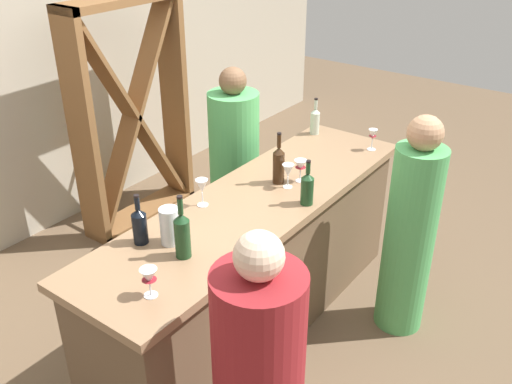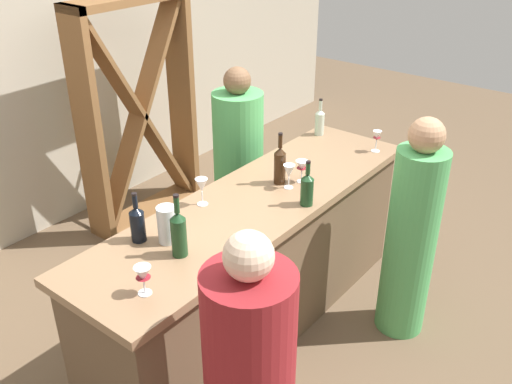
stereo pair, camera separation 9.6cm
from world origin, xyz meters
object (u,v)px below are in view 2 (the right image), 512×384
(wine_rack, at_px, (139,115))
(wine_glass_far_left, at_px, (289,172))
(wine_bottle_center_olive_green, at_px, (307,188))
(wine_glass_near_center, at_px, (143,275))
(person_right_guest, at_px, (239,171))
(wine_bottle_second_right_amber_brown, at_px, (280,164))
(wine_glass_near_right, at_px, (302,167))
(wine_glass_near_left, at_px, (377,137))
(person_left_guest, at_px, (411,238))
(wine_bottle_rightmost_clear_pale, at_px, (320,121))
(wine_bottle_leftmost_near_black, at_px, (137,223))
(wine_bottle_second_left_olive_green, at_px, (179,233))
(wine_glass_far_center, at_px, (202,186))
(water_pitcher, at_px, (167,224))

(wine_rack, xyz_separation_m, wine_glass_far_left, (-0.30, -1.71, 0.12))
(wine_bottle_center_olive_green, bearing_deg, wine_glass_near_center, 174.09)
(wine_glass_near_center, height_order, wine_glass_far_left, wine_glass_far_left)
(wine_rack, bearing_deg, person_right_guest, -83.31)
(wine_bottle_second_right_amber_brown, relative_size, wine_glass_near_right, 2.33)
(wine_glass_near_left, distance_m, person_right_guest, 1.07)
(wine_glass_near_left, bearing_deg, wine_glass_far_left, 169.00)
(wine_rack, distance_m, person_left_guest, 2.41)
(wine_glass_far_left, bearing_deg, wine_bottle_rightmost_clear_pale, 20.67)
(wine_bottle_center_olive_green, height_order, wine_bottle_rightmost_clear_pale, same)
(wine_bottle_leftmost_near_black, xyz_separation_m, wine_glass_far_left, (0.96, -0.27, 0.00))
(wine_bottle_rightmost_clear_pale, bearing_deg, wine_bottle_second_left_olive_green, -170.12)
(wine_glass_far_center, distance_m, person_left_guest, 1.32)
(person_left_guest, bearing_deg, wine_glass_near_left, -51.38)
(wine_bottle_leftmost_near_black, height_order, wine_glass_far_center, wine_bottle_leftmost_near_black)
(wine_bottle_second_left_olive_green, height_order, wine_glass_near_right, wine_bottle_second_left_olive_green)
(wine_bottle_leftmost_near_black, height_order, wine_glass_near_left, wine_bottle_leftmost_near_black)
(wine_glass_far_center, bearing_deg, person_right_guest, 28.12)
(wine_bottle_center_olive_green, distance_m, wine_glass_far_left, 0.23)
(person_left_guest, bearing_deg, wine_glass_far_center, 31.64)
(wine_rack, distance_m, wine_glass_near_right, 1.74)
(wine_glass_near_left, relative_size, person_left_guest, 0.10)
(wine_bottle_leftmost_near_black, height_order, wine_glass_near_center, wine_bottle_leftmost_near_black)
(wine_bottle_center_olive_green, relative_size, wine_glass_near_right, 1.93)
(wine_bottle_rightmost_clear_pale, height_order, wine_glass_near_center, wine_bottle_rightmost_clear_pale)
(wine_glass_near_center, xyz_separation_m, wine_glass_far_left, (1.24, 0.08, 0.01))
(wine_rack, relative_size, wine_glass_near_right, 13.00)
(wine_glass_far_center, bearing_deg, wine_bottle_leftmost_near_black, -179.89)
(wine_bottle_leftmost_near_black, height_order, wine_bottle_center_olive_green, wine_bottle_leftmost_near_black)
(wine_glass_far_center, relative_size, person_left_guest, 0.11)
(wine_bottle_leftmost_near_black, height_order, wine_glass_far_left, wine_bottle_leftmost_near_black)
(wine_glass_near_center, relative_size, wine_glass_far_center, 0.88)
(wine_rack, relative_size, wine_glass_far_center, 11.28)
(water_pitcher, height_order, person_left_guest, person_left_guest)
(wine_bottle_rightmost_clear_pale, distance_m, wine_glass_near_left, 0.48)
(wine_rack, height_order, wine_glass_near_center, wine_rack)
(wine_bottle_leftmost_near_black, bearing_deg, wine_glass_near_center, -128.17)
(wine_bottle_second_left_olive_green, relative_size, wine_glass_far_center, 2.06)
(wine_glass_near_left, xyz_separation_m, wine_glass_far_left, (-0.82, 0.16, 0.00))
(wine_bottle_rightmost_clear_pale, xyz_separation_m, wine_glass_near_right, (-0.72, -0.33, -0.00))
(wine_rack, distance_m, water_pitcher, 1.96)
(wine_bottle_rightmost_clear_pale, distance_m, person_left_guest, 1.18)
(wine_rack, xyz_separation_m, wine_glass_near_left, (0.52, -1.87, 0.12))
(wine_bottle_second_left_olive_green, distance_m, wine_bottle_second_right_amber_brown, 0.94)
(wine_glass_near_right, xyz_separation_m, person_right_guest, (0.30, 0.77, -0.37))
(wine_bottle_rightmost_clear_pale, relative_size, wine_glass_far_left, 1.79)
(wine_glass_near_center, height_order, person_left_guest, person_left_guest)
(wine_bottle_rightmost_clear_pale, height_order, person_right_guest, person_right_guest)
(wine_bottle_rightmost_clear_pale, relative_size, water_pitcher, 1.37)
(wine_bottle_leftmost_near_black, height_order, wine_bottle_second_right_amber_brown, wine_bottle_second_right_amber_brown)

